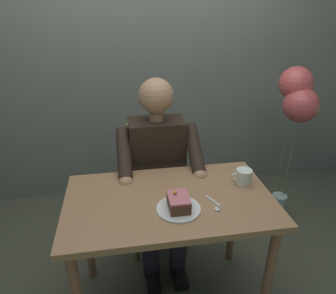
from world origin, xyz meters
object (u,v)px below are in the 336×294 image
object	(u,v)px
seated_person	(159,171)
coffee_cup	(243,176)
balloon_display	(296,106)
dining_table	(170,214)
chair	(156,180)
cake_slice	(179,202)
dessert_spoon	(215,205)

from	to	relation	value
seated_person	coffee_cup	world-z (taller)	seated_person
coffee_cup	balloon_display	distance (m)	0.90
dining_table	coffee_cup	size ratio (longest dim) A/B	8.92
chair	coffee_cup	bearing A→B (deg)	129.76
dining_table	cake_slice	xyz separation A→B (m)	(-0.03, 0.10, 0.15)
balloon_display	dessert_spoon	bearing A→B (deg)	42.36
seated_person	dessert_spoon	size ratio (longest dim) A/B	9.12
cake_slice	dessert_spoon	size ratio (longest dim) A/B	0.97
seated_person	coffee_cup	bearing A→B (deg)	141.00
dining_table	dessert_spoon	world-z (taller)	dessert_spoon
chair	balloon_display	distance (m)	1.18
dining_table	balloon_display	size ratio (longest dim) A/B	0.86
coffee_cup	dessert_spoon	distance (m)	0.29
coffee_cup	cake_slice	bearing A→B (deg)	23.47
cake_slice	dessert_spoon	distance (m)	0.19
chair	coffee_cup	size ratio (longest dim) A/B	7.44
chair	cake_slice	distance (m)	0.76
chair	cake_slice	bearing A→B (deg)	92.23
seated_person	cake_slice	xyz separation A→B (m)	(-0.03, 0.53, 0.13)
coffee_cup	balloon_display	xyz separation A→B (m)	(-0.64, -0.60, 0.18)
chair	dessert_spoon	bearing A→B (deg)	107.10
coffee_cup	dining_table	bearing A→B (deg)	9.66
coffee_cup	dessert_spoon	xyz separation A→B (m)	(0.22, 0.18, -0.04)
dining_table	coffee_cup	world-z (taller)	coffee_cup
chair	seated_person	distance (m)	0.24
dining_table	coffee_cup	bearing A→B (deg)	-170.34
chair	seated_person	xyz separation A→B (m)	(0.00, 0.17, 0.17)
seated_person	balloon_display	size ratio (longest dim) A/B	1.00
dining_table	cake_slice	bearing A→B (deg)	104.83
cake_slice	dessert_spoon	bearing A→B (deg)	179.46
seated_person	coffee_cup	xyz separation A→B (m)	(-0.43, 0.35, 0.13)
balloon_display	dining_table	bearing A→B (deg)	32.26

